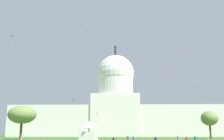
{
  "coord_description": "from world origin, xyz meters",
  "views": [
    {
      "loc": [
        -1.33,
        -24.68,
        2.16
      ],
      "look_at": [
        -5.4,
        98.02,
        30.21
      ],
      "focal_mm": 44.58,
      "sensor_mm": 36.0,
      "label": 1
    }
  ],
  "objects_px": {
    "kite_white_mid": "(117,93)",
    "kite_lime_high": "(57,57)",
    "person_teal_aisle_center": "(195,140)",
    "kite_green_low": "(73,101)",
    "kite_turquoise_high": "(82,26)",
    "tree_east_mid": "(209,118)",
    "kite_gold_mid": "(197,89)",
    "capitol_building": "(116,110)",
    "kite_pink_mid": "(165,72)",
    "kite_red_mid": "(140,104)",
    "kite_magenta_low": "(97,114)",
    "kite_orange_mid": "(187,67)",
    "person_grey_mid_center": "(178,139)",
    "kite_violet_high": "(121,68)",
    "kite_cyan_high": "(50,38)",
    "kite_blue_mid": "(13,38)",
    "person_purple_edge_east": "(133,140)",
    "tree_west_near": "(22,115)",
    "person_purple_near_tree_west": "(128,138)",
    "kite_yellow_high": "(183,52)",
    "event_tent": "(89,130)"
  },
  "relations": [
    {
      "from": "kite_green_low",
      "to": "person_purple_edge_east",
      "type": "bearing_deg",
      "value": -57.9
    },
    {
      "from": "kite_pink_mid",
      "to": "kite_cyan_high",
      "type": "xyz_separation_m",
      "value": [
        -44.14,
        -11.14,
        10.94
      ]
    },
    {
      "from": "kite_yellow_high",
      "to": "kite_gold_mid",
      "type": "distance_m",
      "value": 42.12
    },
    {
      "from": "kite_orange_mid",
      "to": "person_grey_mid_center",
      "type": "bearing_deg",
      "value": -135.08
    },
    {
      "from": "capitol_building",
      "to": "kite_pink_mid",
      "type": "relative_size",
      "value": 54.63
    },
    {
      "from": "kite_red_mid",
      "to": "kite_magenta_low",
      "type": "distance_m",
      "value": 26.77
    },
    {
      "from": "person_grey_mid_center",
      "to": "tree_west_near",
      "type": "bearing_deg",
      "value": 147.1
    },
    {
      "from": "kite_yellow_high",
      "to": "kite_lime_high",
      "type": "height_order",
      "value": "kite_yellow_high"
    },
    {
      "from": "capitol_building",
      "to": "event_tent",
      "type": "relative_size",
      "value": 22.56
    },
    {
      "from": "kite_yellow_high",
      "to": "kite_turquoise_high",
      "type": "relative_size",
      "value": 1.14
    },
    {
      "from": "capitol_building",
      "to": "kite_green_low",
      "type": "bearing_deg",
      "value": -98.98
    },
    {
      "from": "kite_pink_mid",
      "to": "kite_yellow_high",
      "type": "bearing_deg",
      "value": -36.63
    },
    {
      "from": "person_teal_aisle_center",
      "to": "kite_green_low",
      "type": "xyz_separation_m",
      "value": [
        -33.51,
        49.53,
        13.67
      ]
    },
    {
      "from": "kite_white_mid",
      "to": "kite_violet_high",
      "type": "height_order",
      "value": "kite_violet_high"
    },
    {
      "from": "kite_cyan_high",
      "to": "kite_turquoise_high",
      "type": "distance_m",
      "value": 37.83
    },
    {
      "from": "kite_magenta_low",
      "to": "tree_east_mid",
      "type": "bearing_deg",
      "value": 90.62
    },
    {
      "from": "kite_gold_mid",
      "to": "kite_violet_high",
      "type": "xyz_separation_m",
      "value": [
        -32.05,
        25.05,
        14.98
      ]
    },
    {
      "from": "kite_turquoise_high",
      "to": "tree_east_mid",
      "type": "bearing_deg",
      "value": -141.85
    },
    {
      "from": "kite_pink_mid",
      "to": "kite_lime_high",
      "type": "relative_size",
      "value": 1.06
    },
    {
      "from": "kite_violet_high",
      "to": "kite_lime_high",
      "type": "distance_m",
      "value": 35.07
    },
    {
      "from": "capitol_building",
      "to": "person_grey_mid_center",
      "type": "distance_m",
      "value": 129.79
    },
    {
      "from": "tree_east_mid",
      "to": "kite_lime_high",
      "type": "distance_m",
      "value": 81.79
    },
    {
      "from": "kite_gold_mid",
      "to": "kite_lime_high",
      "type": "height_order",
      "value": "kite_lime_high"
    },
    {
      "from": "kite_lime_high",
      "to": "kite_yellow_high",
      "type": "bearing_deg",
      "value": 135.45
    },
    {
      "from": "kite_turquoise_high",
      "to": "kite_magenta_low",
      "type": "bearing_deg",
      "value": -52.37
    },
    {
      "from": "tree_west_near",
      "to": "kite_magenta_low",
      "type": "height_order",
      "value": "kite_magenta_low"
    },
    {
      "from": "kite_lime_high",
      "to": "person_purple_near_tree_west",
      "type": "bearing_deg",
      "value": 67.42
    },
    {
      "from": "capitol_building",
      "to": "event_tent",
      "type": "bearing_deg",
      "value": -93.61
    },
    {
      "from": "kite_violet_high",
      "to": "kite_blue_mid",
      "type": "relative_size",
      "value": 0.42
    },
    {
      "from": "kite_blue_mid",
      "to": "person_purple_edge_east",
      "type": "bearing_deg",
      "value": -113.19
    },
    {
      "from": "person_purple_near_tree_west",
      "to": "kite_yellow_high",
      "type": "xyz_separation_m",
      "value": [
        33.31,
        72.11,
        46.01
      ]
    },
    {
      "from": "person_teal_aisle_center",
      "to": "kite_red_mid",
      "type": "height_order",
      "value": "kite_red_mid"
    },
    {
      "from": "kite_lime_high",
      "to": "kite_turquoise_high",
      "type": "relative_size",
      "value": 0.86
    },
    {
      "from": "kite_cyan_high",
      "to": "tree_east_mid",
      "type": "bearing_deg",
      "value": -140.91
    },
    {
      "from": "tree_east_mid",
      "to": "person_purple_near_tree_west",
      "type": "bearing_deg",
      "value": -131.02
    },
    {
      "from": "kite_pink_mid",
      "to": "kite_turquoise_high",
      "type": "relative_size",
      "value": 0.91
    },
    {
      "from": "kite_magenta_low",
      "to": "kite_violet_high",
      "type": "height_order",
      "value": "kite_violet_high"
    },
    {
      "from": "kite_magenta_low",
      "to": "kite_gold_mid",
      "type": "bearing_deg",
      "value": 86.66
    },
    {
      "from": "kite_pink_mid",
      "to": "kite_lime_high",
      "type": "xyz_separation_m",
      "value": [
        -51.84,
        33.13,
        15.85
      ]
    },
    {
      "from": "kite_white_mid",
      "to": "kite_lime_high",
      "type": "distance_m",
      "value": 44.96
    },
    {
      "from": "kite_orange_mid",
      "to": "kite_gold_mid",
      "type": "bearing_deg",
      "value": -121.89
    },
    {
      "from": "person_grey_mid_center",
      "to": "kite_cyan_high",
      "type": "xyz_separation_m",
      "value": [
        -40.87,
        24.29,
        36.19
      ]
    },
    {
      "from": "kite_white_mid",
      "to": "kite_lime_high",
      "type": "bearing_deg",
      "value": -65.58
    },
    {
      "from": "kite_blue_mid",
      "to": "kite_turquoise_high",
      "type": "relative_size",
      "value": 1.21
    },
    {
      "from": "tree_west_near",
      "to": "kite_magenta_low",
      "type": "xyz_separation_m",
      "value": [
        22.23,
        58.96,
        4.39
      ]
    },
    {
      "from": "kite_pink_mid",
      "to": "kite_lime_high",
      "type": "bearing_deg",
      "value": 42.92
    },
    {
      "from": "kite_white_mid",
      "to": "kite_green_low",
      "type": "relative_size",
      "value": 1.65
    },
    {
      "from": "kite_white_mid",
      "to": "kite_orange_mid",
      "type": "relative_size",
      "value": 1.71
    },
    {
      "from": "kite_white_mid",
      "to": "person_purple_edge_east",
      "type": "bearing_deg",
      "value": -13.95
    },
    {
      "from": "kite_lime_high",
      "to": "kite_blue_mid",
      "type": "distance_m",
      "value": 60.85
    }
  ]
}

